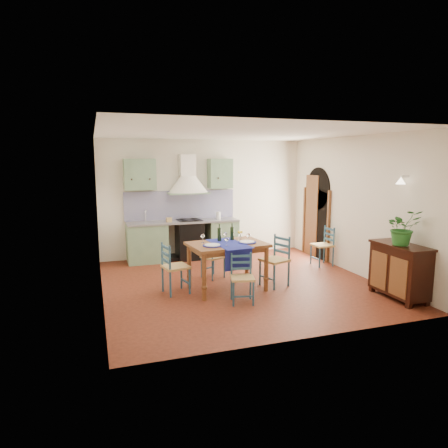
% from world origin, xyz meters
% --- Properties ---
extents(floor, '(5.00, 5.00, 0.00)m').
position_xyz_m(floor, '(0.00, 0.00, 0.00)').
color(floor, '#481B0F').
rests_on(floor, ground).
extents(back_wall, '(5.00, 0.96, 2.80)m').
position_xyz_m(back_wall, '(-0.47, 2.29, 1.05)').
color(back_wall, silver).
rests_on(back_wall, ground).
extents(right_wall, '(0.26, 5.00, 2.80)m').
position_xyz_m(right_wall, '(2.50, 0.28, 1.34)').
color(right_wall, silver).
rests_on(right_wall, ground).
extents(left_wall, '(0.04, 5.00, 2.80)m').
position_xyz_m(left_wall, '(-2.50, 0.00, 1.40)').
color(left_wall, silver).
rests_on(left_wall, ground).
extents(ceiling, '(5.00, 5.00, 0.01)m').
position_xyz_m(ceiling, '(0.00, 0.00, 2.80)').
color(ceiling, silver).
rests_on(ceiling, back_wall).
extents(dining_table, '(1.43, 1.10, 1.17)m').
position_xyz_m(dining_table, '(-0.34, -0.27, 0.76)').
color(dining_table, brown).
rests_on(dining_table, ground).
extents(chair_near, '(0.45, 0.45, 0.80)m').
position_xyz_m(chair_near, '(-0.32, -0.96, 0.41)').
color(chair_near, navy).
rests_on(chair_near, ground).
extents(chair_far, '(0.50, 0.50, 0.80)m').
position_xyz_m(chair_far, '(-0.36, 0.50, 0.41)').
color(chair_far, navy).
rests_on(chair_far, ground).
extents(chair_left, '(0.49, 0.49, 0.90)m').
position_xyz_m(chair_left, '(-1.29, -0.17, 0.47)').
color(chair_left, navy).
rests_on(chair_left, ground).
extents(chair_right, '(0.56, 0.56, 0.93)m').
position_xyz_m(chair_right, '(0.59, -0.32, 0.48)').
color(chair_right, navy).
rests_on(chair_right, ground).
extents(chair_spare, '(0.42, 0.42, 0.86)m').
position_xyz_m(chair_spare, '(2.23, 0.67, 0.45)').
color(chair_spare, navy).
rests_on(chair_spare, ground).
extents(sideboard, '(0.50, 1.05, 0.94)m').
position_xyz_m(sideboard, '(2.26, -1.61, 0.51)').
color(sideboard, black).
rests_on(sideboard, ground).
extents(potted_plant, '(0.62, 0.56, 0.59)m').
position_xyz_m(potted_plant, '(2.21, -1.67, 1.23)').
color(potted_plant, '#226223').
rests_on(potted_plant, sideboard).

